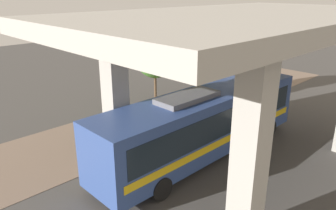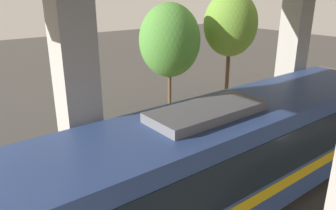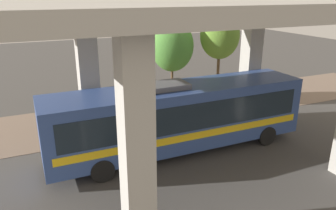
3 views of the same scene
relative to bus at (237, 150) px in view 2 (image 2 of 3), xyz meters
The scene contains 9 objects.
ground_plane 3.37m from the bus, 159.97° to the left, with size 80.00×80.00×0.00m, color #474442.
sidewalk_strip 5.99m from the bus, behind, with size 6.00×40.00×0.02m.
bus is the anchor object (origin of this frame).
fire_hydrant 5.43m from the bus, 146.37° to the left, with size 0.40×0.19×0.94m.
planter_front 4.49m from the bus, behind, with size 1.33×1.33×1.71m.
planter_middle 4.76m from the bus, 167.98° to the right, with size 1.16×1.16×1.50m.
planter_back 4.04m from the bus, 151.14° to the left, with size 1.42×1.42×1.66m.
street_tree_near 8.64m from the bus, 134.64° to the left, with size 2.66×2.66×6.32m.
street_tree_far 7.47m from the bus, 157.90° to the left, with size 2.87×2.87×5.81m.
Camera 2 is at (8.11, -7.71, 6.32)m, focal length 35.00 mm.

